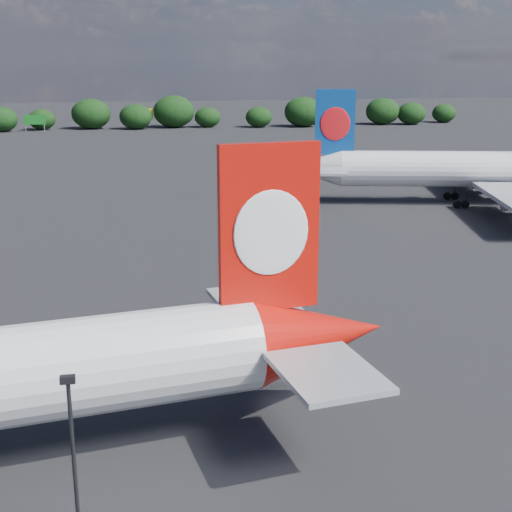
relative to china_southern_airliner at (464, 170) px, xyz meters
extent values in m
plane|color=black|center=(-53.81, -2.00, -4.78)|extent=(500.00, 500.00, 0.00)
cone|color=#BD1009|center=(-35.27, -55.95, 0.17)|extent=(8.64, 6.19, 4.96)
cube|color=#BD1009|center=(-38.20, -56.44, 6.52)|extent=(5.46, 1.39, 8.92)
ellipsoid|color=white|center=(-38.15, -56.74, 6.34)|extent=(4.14, 0.88, 4.56)
ellipsoid|color=white|center=(-38.25, -56.15, 6.34)|extent=(4.14, 0.88, 4.56)
cube|color=#AAADB2|center=(-36.33, -61.66, 0.57)|extent=(5.38, 6.60, 0.30)
cube|color=#AAADB2|center=(-38.12, -50.90, 0.57)|extent=(5.38, 6.60, 0.30)
cylinder|color=white|center=(1.65, -0.34, 0.16)|extent=(37.75, 12.39, 4.94)
cone|color=white|center=(-20.60, 4.23, 0.16)|extent=(8.73, 6.43, 4.94)
cube|color=navy|center=(-17.70, 3.64, 6.47)|extent=(5.42, 1.58, 8.89)
ellipsoid|color=red|center=(-17.75, 3.35, 6.30)|extent=(4.10, 1.03, 4.54)
ellipsoid|color=red|center=(-17.64, 3.93, 6.30)|extent=(4.10, 1.03, 4.54)
cube|color=#AAADB2|center=(-19.76, -1.48, 0.55)|extent=(5.55, 6.70, 0.30)
cube|color=#AAADB2|center=(-17.57, 9.16, 0.55)|extent=(5.55, 6.70, 0.30)
cube|color=#AAADB2|center=(6.17, 11.84, -1.42)|extent=(10.26, 20.64, 0.54)
cylinder|color=#AAADB2|center=(7.11, 6.60, -2.71)|extent=(5.37, 3.61, 2.67)
cube|color=#AAADB2|center=(7.11, 6.60, -2.02)|extent=(2.19, 0.73, 1.18)
cylinder|color=black|center=(-0.88, -2.84, -3.30)|extent=(0.33, 0.33, 2.47)
cylinder|color=black|center=(-0.88, -2.84, -4.24)|extent=(1.15, 0.65, 1.09)
cylinder|color=black|center=(-1.95, -2.62, -4.24)|extent=(1.15, 0.65, 1.09)
cylinder|color=black|center=(0.31, 2.96, -3.30)|extent=(0.33, 0.33, 2.47)
cylinder|color=black|center=(0.31, 2.96, -4.24)|extent=(1.15, 0.65, 1.09)
cylinder|color=black|center=(-0.75, 3.18, -4.24)|extent=(1.15, 0.65, 1.09)
cylinder|color=black|center=(-47.72, -67.63, -0.50)|extent=(0.16, 0.16, 8.55)
cube|color=black|center=(-47.72, -67.63, 3.92)|extent=(0.55, 0.30, 0.28)
cube|color=#13601C|center=(-71.81, 114.00, -1.58)|extent=(6.00, 0.30, 2.60)
cylinder|color=#93959B|center=(-74.31, 114.00, -3.78)|extent=(0.20, 0.20, 2.00)
cylinder|color=#93959B|center=(-69.31, 114.00, -3.78)|extent=(0.20, 0.20, 2.00)
cube|color=yellow|center=(-41.81, 120.00, -0.78)|extent=(5.00, 0.30, 3.00)
cylinder|color=#93959B|center=(-41.81, 120.00, -3.53)|extent=(0.30, 0.30, 2.50)
ellipsoid|color=black|center=(-80.63, 114.54, -1.38)|extent=(8.84, 7.48, 6.80)
ellipsoid|color=black|center=(-70.39, 118.66, -1.88)|extent=(7.53, 6.37, 5.80)
ellipsoid|color=black|center=(-56.73, 118.80, -0.52)|extent=(11.07, 9.37, 8.51)
ellipsoid|color=black|center=(-44.25, 115.75, -1.24)|extent=(9.20, 7.78, 7.07)
ellipsoid|color=black|center=(-33.28, 118.81, -0.20)|extent=(11.92, 10.09, 9.17)
ellipsoid|color=black|center=(-23.56, 117.77, -1.86)|extent=(7.60, 6.43, 5.85)
ellipsoid|color=black|center=(-8.87, 115.42, -1.80)|extent=(7.75, 6.56, 5.96)
ellipsoid|color=black|center=(4.30, 114.88, -0.43)|extent=(11.32, 9.58, 8.71)
ellipsoid|color=black|center=(14.64, 120.65, -1.73)|extent=(7.94, 6.72, 6.11)
ellipsoid|color=black|center=(29.72, 117.96, -0.79)|extent=(10.37, 8.78, 7.98)
ellipsoid|color=black|center=(38.33, 116.34, -1.42)|extent=(8.73, 7.38, 6.71)
ellipsoid|color=black|center=(51.02, 121.33, -1.89)|extent=(7.52, 6.36, 5.78)
camera|label=1|loc=(-44.95, -91.99, 15.16)|focal=50.00mm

